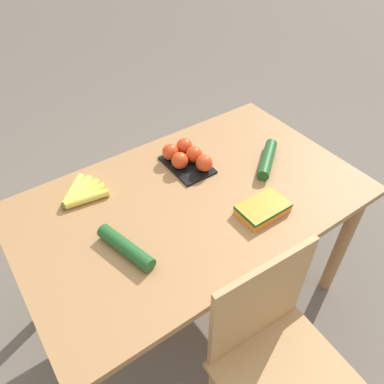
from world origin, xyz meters
name	(u,v)px	position (x,y,z in m)	size (l,w,h in m)	color
ground_plane	(192,296)	(0.00, 0.00, 0.00)	(12.00, 12.00, 0.00)	#665B51
dining_table	(192,214)	(0.00, 0.00, 0.63)	(1.37, 0.84, 0.72)	#9E7044
chair	(277,363)	(0.08, 0.61, 0.47)	(0.44, 0.42, 0.88)	tan
banana_bunch	(81,194)	(0.36, -0.25, 0.74)	(0.19, 0.18, 0.03)	brown
tomato_pack	(187,157)	(-0.10, -0.19, 0.76)	(0.16, 0.23, 0.08)	black
carrot_bag	(263,208)	(-0.17, 0.22, 0.75)	(0.19, 0.12, 0.04)	orange
cucumber_near	(126,247)	(0.34, 0.09, 0.75)	(0.11, 0.25, 0.05)	#1E5123
cucumber_far	(267,159)	(-0.39, 0.01, 0.75)	(0.22, 0.19, 0.05)	#1E5123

